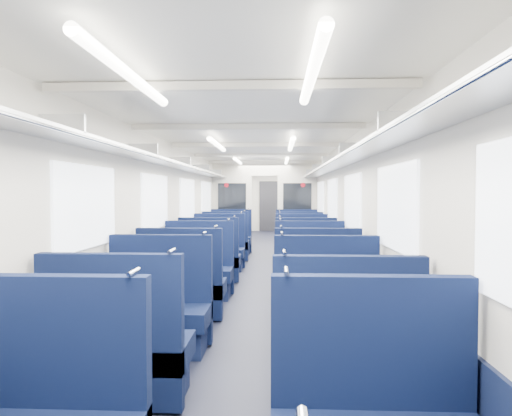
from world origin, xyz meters
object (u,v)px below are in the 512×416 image
seat_4 (118,355)px  seat_6 (158,314)px  seat_18 (231,240)px  seat_13 (305,262)px  bulkhead (265,204)px  seat_9 (317,289)px  seat_16 (226,245)px  seat_19 (297,241)px  seat_10 (198,273)px  seat_15 (302,253)px  seat_17 (299,246)px  end_door (269,206)px  seat_7 (327,316)px  seat_14 (219,252)px  seat_11 (310,274)px  seat_5 (345,360)px  seat_8 (182,289)px  seat_12 (210,261)px

seat_4 → seat_6: same height
seat_6 → seat_18: (0.00, 6.99, 0.00)m
seat_4 → seat_13: (1.66, 4.59, 0.00)m
bulkhead → seat_9: bulkhead is taller
seat_16 → seat_19: (1.66, 1.02, 0.00)m
bulkhead → seat_10: (-0.83, -5.56, -0.88)m
seat_15 → seat_17: (0.00, 1.19, 0.00)m
seat_4 → seat_17: 7.08m
end_door → seat_10: (-0.83, -11.54, -0.64)m
seat_4 → seat_7: (1.66, 1.12, 0.00)m
seat_14 → seat_16: 1.26m
end_door → seat_7: size_ratio=1.73×
seat_4 → seat_18: same height
end_door → seat_15: (0.83, -9.23, -0.64)m
seat_11 → seat_13: (0.00, 1.16, 0.00)m
end_door → seat_9: bearing=-86.2°
seat_10 → seat_9: bearing=-32.6°
seat_17 → seat_5: bearing=-90.0°
seat_6 → seat_16: (0.00, 5.90, 0.00)m
seat_13 → seat_8: bearing=-125.5°
seat_7 → seat_16: (-1.66, 5.89, 0.00)m
end_door → seat_4: end_door is taller
seat_6 → seat_13: 3.84m
seat_5 → seat_16: (-1.66, 7.05, 0.00)m
seat_7 → seat_10: (-1.66, 2.27, 0.00)m
seat_6 → seat_9: bearing=36.1°
seat_19 → seat_13: bearing=-90.0°
seat_13 → seat_16: bearing=124.4°
seat_18 → seat_12: bearing=-90.0°
seat_12 → seat_13: 1.66m
bulkhead → seat_18: (-0.83, -0.84, -0.88)m
seat_8 → seat_11: 2.03m
seat_5 → seat_17: same height
seat_6 → seat_11: size_ratio=1.00×
seat_4 → seat_11: bearing=64.2°
seat_7 → seat_15: bearing=90.0°
seat_5 → seat_4: bearing=178.8°
bulkhead → seat_5: (0.83, -8.99, -0.88)m
seat_15 → seat_17: same height
seat_6 → seat_8: (0.00, 1.14, 0.00)m
seat_5 → seat_8: same height
seat_4 → seat_5: same height
bulkhead → seat_14: 3.42m
seat_8 → seat_19: bearing=74.0°
seat_8 → end_door: bearing=86.3°
seat_4 → seat_14: 5.75m
seat_4 → seat_19: 8.21m
seat_7 → seat_12: bearing=115.7°
seat_10 → seat_13: same height
seat_14 → end_door: bearing=84.8°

